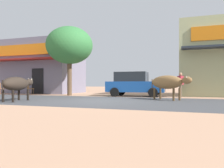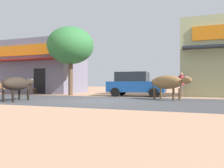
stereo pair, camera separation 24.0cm
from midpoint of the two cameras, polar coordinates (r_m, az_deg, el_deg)
name	(u,v)px [view 2 (the right image)]	position (r m, az deg, el deg)	size (l,w,h in m)	color
ground	(97,101)	(11.03, -3.32, -4.41)	(80.00, 80.00, 0.00)	tan
asphalt_road	(97,101)	(11.03, -3.32, -4.40)	(72.00, 6.28, 0.00)	#44464A
storefront_left_cafe	(43,67)	(21.44, -17.55, 4.20)	(7.31, 5.22, 4.74)	slate
roadside_tree	(71,46)	(16.17, -10.45, 9.88)	(3.35, 3.35, 4.96)	brown
parked_hatchback_car	(135,84)	(14.70, 6.60, 0.03)	(3.87, 1.92, 1.64)	#184A96
cow_near_brown	(17,84)	(11.75, -23.22, 0.02)	(1.01, 2.51, 1.20)	#2F251E
cow_far_dark	(168,82)	(11.82, 15.00, 0.41)	(2.33, 1.79, 1.31)	olive
pedestrian_by_shop	(181,83)	(14.36, 18.28, 0.31)	(0.40, 0.61, 1.57)	brown
cafe_chair_near_tree	(31,88)	(18.44, -20.18, -0.95)	(0.60, 0.60, 0.92)	brown
cafe_chair_by_doorway	(2,88)	(19.74, -26.71, -0.88)	(0.44, 0.44, 0.92)	brown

